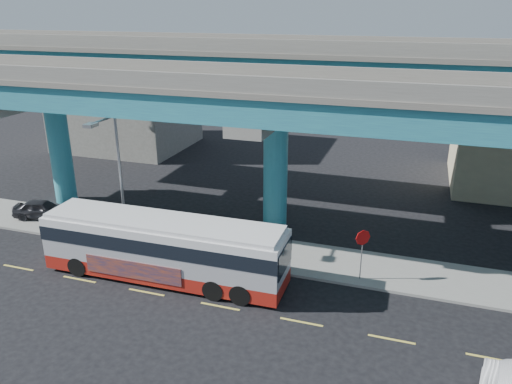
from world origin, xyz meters
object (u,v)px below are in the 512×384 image
(street_lamp, at_px, (113,164))
(parked_car, at_px, (42,209))
(stop_sign, at_px, (362,244))
(transit_bus, at_px, (164,246))

(street_lamp, bearing_deg, parked_car, 164.09)
(street_lamp, xyz_separation_m, stop_sign, (13.82, 0.75, -3.11))
(transit_bus, distance_m, stop_sign, 10.22)
(transit_bus, relative_size, stop_sign, 4.67)
(transit_bus, bearing_deg, parked_car, 159.09)
(transit_bus, bearing_deg, street_lamp, 151.82)
(parked_car, xyz_separation_m, stop_sign, (21.30, -1.39, 1.41))
(transit_bus, xyz_separation_m, stop_sign, (9.81, 2.82, 0.35))
(transit_bus, xyz_separation_m, parked_car, (-11.49, 4.21, -1.06))
(parked_car, xyz_separation_m, street_lamp, (7.48, -2.13, 4.53))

